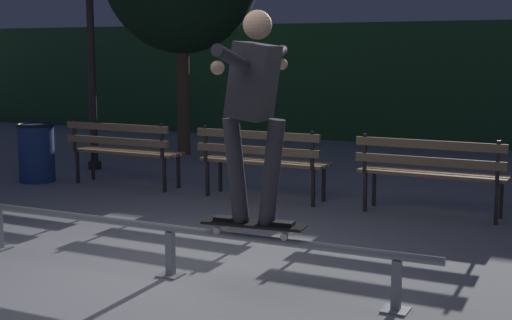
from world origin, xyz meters
TOP-DOWN VIEW (x-y plane):
  - ground_plane at (0.00, 0.00)m, footprint 90.00×90.00m
  - hedge_backdrop at (0.00, 9.84)m, footprint 24.00×1.20m
  - grind_rail at (0.00, 0.26)m, footprint 4.30×0.18m
  - skateboard at (0.74, 0.26)m, footprint 0.80×0.28m
  - skateboarder at (0.74, 0.26)m, footprint 0.63×1.40m
  - park_bench_leftmost at (-2.65, 3.27)m, footprint 1.61×0.45m
  - park_bench_left_center at (-0.63, 3.27)m, footprint 1.61×0.45m
  - park_bench_right_center at (1.38, 3.27)m, footprint 1.61×0.45m
  - lamp_post_left at (-3.91, 4.27)m, footprint 0.32×0.32m
  - trash_can at (-3.95, 3.08)m, footprint 0.52×0.52m

SIDE VIEW (x-z plane):
  - ground_plane at x=0.00m, z-range 0.00..0.00m
  - grind_rail at x=0.00m, z-range 0.12..0.54m
  - trash_can at x=-3.95m, z-range 0.01..0.81m
  - skateboard at x=0.74m, z-range 0.45..0.54m
  - park_bench_leftmost at x=-2.65m, z-range 0.10..0.98m
  - park_bench_left_center at x=-0.63m, z-range 0.10..0.98m
  - park_bench_right_center at x=1.38m, z-range 0.10..0.98m
  - hedge_backdrop at x=0.00m, z-range 0.00..2.33m
  - skateboarder at x=0.74m, z-range 0.65..2.21m
  - lamp_post_left at x=-3.91m, z-range 0.53..4.43m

